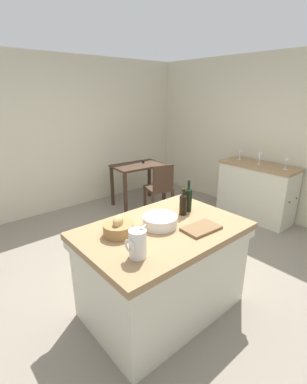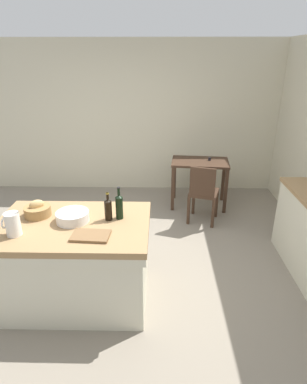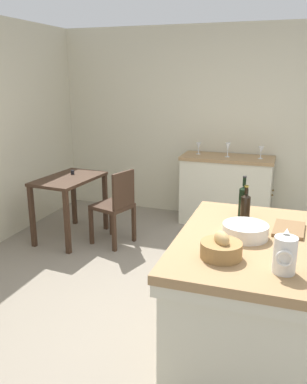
% 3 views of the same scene
% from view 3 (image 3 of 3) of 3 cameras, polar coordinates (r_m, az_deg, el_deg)
% --- Properties ---
extents(ground_plane, '(6.76, 6.76, 0.00)m').
position_cam_3_polar(ground_plane, '(3.62, 5.36, -16.41)').
color(ground_plane, gray).
extents(wall_right, '(0.12, 5.20, 2.60)m').
position_cam_3_polar(wall_right, '(5.66, 11.96, 9.27)').
color(wall_right, beige).
rests_on(wall_right, ground).
extents(island_table, '(1.46, 0.99, 0.87)m').
position_cam_3_polar(island_table, '(3.03, 13.13, -13.41)').
color(island_table, '#99754C').
rests_on(island_table, ground).
extents(side_cabinet, '(0.52, 1.22, 0.92)m').
position_cam_3_polar(side_cabinet, '(5.50, 10.22, 0.27)').
color(side_cabinet, '#99754C').
rests_on(side_cabinet, ground).
extents(writing_desk, '(0.95, 0.64, 0.82)m').
position_cam_3_polar(writing_desk, '(4.97, -11.81, 0.62)').
color(writing_desk, '#3D281C').
rests_on(writing_desk, ground).
extents(wooden_chair, '(0.50, 0.50, 0.90)m').
position_cam_3_polar(wooden_chair, '(4.74, -5.34, -1.78)').
color(wooden_chair, '#3D281C').
rests_on(wooden_chair, ground).
extents(pitcher, '(0.17, 0.13, 0.26)m').
position_cam_3_polar(pitcher, '(2.39, 18.10, -8.41)').
color(pitcher, silver).
rests_on(pitcher, island_table).
extents(wash_bowl, '(0.31, 0.31, 0.10)m').
position_cam_3_polar(wash_bowl, '(2.84, 12.86, -5.38)').
color(wash_bowl, silver).
rests_on(wash_bowl, island_table).
extents(bread_basket, '(0.26, 0.26, 0.17)m').
position_cam_3_polar(bread_basket, '(2.51, 9.56, -7.87)').
color(bread_basket, olive).
rests_on(bread_basket, island_table).
extents(cutting_board, '(0.34, 0.23, 0.02)m').
position_cam_3_polar(cutting_board, '(3.06, 18.63, -5.00)').
color(cutting_board, brown).
rests_on(cutting_board, island_table).
extents(wine_bottle_dark, '(0.07, 0.07, 0.33)m').
position_cam_3_polar(wine_bottle_dark, '(3.24, 12.59, -1.13)').
color(wine_bottle_dark, black).
rests_on(wine_bottle_dark, island_table).
extents(wine_bottle_amber, '(0.07, 0.07, 0.28)m').
position_cam_3_polar(wine_bottle_amber, '(3.14, 12.87, -2.04)').
color(wine_bottle_amber, black).
rests_on(wine_bottle_amber, island_table).
extents(wine_glass_far_left, '(0.07, 0.07, 0.16)m').
position_cam_3_polar(wine_glass_far_left, '(5.32, 14.97, 5.72)').
color(wine_glass_far_left, white).
rests_on(wine_glass_far_left, side_cabinet).
extents(wine_glass_left, '(0.07, 0.07, 0.18)m').
position_cam_3_polar(wine_glass_left, '(5.34, 10.46, 6.24)').
color(wine_glass_left, white).
rests_on(wine_glass_left, side_cabinet).
extents(wine_glass_middle, '(0.07, 0.07, 0.16)m').
position_cam_3_polar(wine_glass_middle, '(5.49, 6.39, 6.46)').
color(wine_glass_middle, white).
rests_on(wine_glass_middle, side_cabinet).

